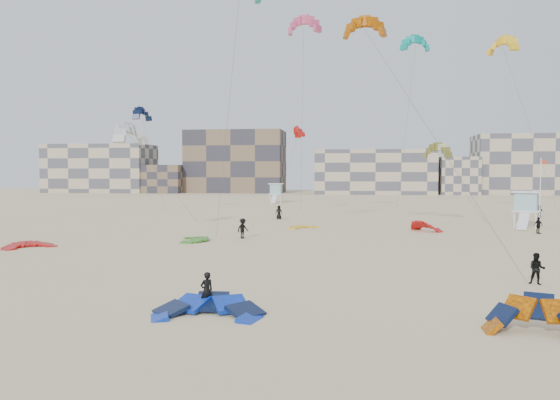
# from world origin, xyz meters

# --- Properties ---
(ground) EXTENTS (320.00, 320.00, 0.00)m
(ground) POSITION_xyz_m (0.00, 0.00, 0.00)
(ground) COLOR beige
(ground) RESTS_ON ground
(kite_ground_blue) EXTENTS (5.09, 5.33, 2.72)m
(kite_ground_blue) POSITION_xyz_m (-1.28, -0.62, 0.00)
(kite_ground_blue) COLOR #1426CB
(kite_ground_blue) RESTS_ON ground
(kite_ground_orange) EXTENTS (4.73, 4.76, 3.74)m
(kite_ground_orange) POSITION_xyz_m (11.76, -1.54, 0.00)
(kite_ground_orange) COLOR orange
(kite_ground_orange) RESTS_ON ground
(kite_ground_red) EXTENTS (5.49, 5.49, 1.38)m
(kite_ground_red) POSITION_xyz_m (-21.21, 17.72, 0.00)
(kite_ground_red) COLOR red
(kite_ground_red) RESTS_ON ground
(kite_ground_green) EXTENTS (4.63, 4.45, 0.82)m
(kite_ground_green) POSITION_xyz_m (-9.31, 23.72, 0.00)
(kite_ground_green) COLOR green
(kite_ground_green) RESTS_ON ground
(kite_ground_red_far) EXTENTS (4.94, 4.93, 3.24)m
(kite_ground_red_far) POSITION_xyz_m (12.09, 34.61, 0.00)
(kite_ground_red_far) COLOR red
(kite_ground_red_far) RESTS_ON ground
(kite_ground_yellow) EXTENTS (4.47, 4.50, 0.57)m
(kite_ground_yellow) POSITION_xyz_m (-0.75, 35.75, 0.00)
(kite_ground_yellow) COLOR yellow
(kite_ground_yellow) RESTS_ON ground
(kitesurfer_main) EXTENTS (0.72, 0.72, 1.69)m
(kitesurfer_main) POSITION_xyz_m (-1.58, 0.46, 0.84)
(kitesurfer_main) COLOR black
(kitesurfer_main) RESTS_ON ground
(kitesurfer_b) EXTENTS (1.02, 0.91, 1.73)m
(kitesurfer_b) POSITION_xyz_m (14.73, 8.12, 0.87)
(kitesurfer_b) COLOR black
(kitesurfer_b) RESTS_ON ground
(kitesurfer_c) EXTENTS (1.29, 1.37, 1.86)m
(kitesurfer_c) POSITION_xyz_m (-5.28, 25.90, 0.93)
(kitesurfer_c) COLOR black
(kitesurfer_c) RESTS_ON ground
(kitesurfer_d) EXTENTS (0.82, 1.05, 1.67)m
(kitesurfer_d) POSITION_xyz_m (22.84, 33.70, 0.83)
(kitesurfer_d) COLOR black
(kitesurfer_d) RESTS_ON ground
(kitesurfer_e) EXTENTS (0.89, 0.59, 1.80)m
(kitesurfer_e) POSITION_xyz_m (-4.82, 46.25, 0.90)
(kitesurfer_e) COLOR black
(kitesurfer_e) RESTS_ON ground
(kitesurfer_f) EXTENTS (1.01, 1.56, 1.61)m
(kitesurfer_f) POSITION_xyz_m (29.70, 55.27, 0.80)
(kitesurfer_f) COLOR black
(kitesurfer_f) RESTS_ON ground
(kite_fly_orange) EXTENTS (9.24, 23.66, 18.79)m
(kite_fly_orange) POSITION_xyz_m (5.60, 25.55, 18.46)
(kite_fly_orange) COLOR orange
(kite_fly_orange) RESTS_ON ground
(kite_fly_grey) EXTENTS (8.73, 4.92, 10.32)m
(kite_fly_grey) POSITION_xyz_m (-17.28, 28.82, 9.69)
(kite_fly_grey) COLOR silver
(kite_fly_grey) RESTS_ON ground
(kite_fly_pink) EXTENTS (4.82, 5.90, 23.98)m
(kite_fly_pink) POSITION_xyz_m (-1.49, 44.34, 23.81)
(kite_fly_pink) COLOR #CE3B5D
(kite_fly_pink) RESTS_ON ground
(kite_fly_olive) EXTENTS (5.82, 10.82, 8.44)m
(kite_fly_olive) POSITION_xyz_m (13.91, 40.16, 8.31)
(kite_fly_olive) COLOR brown
(kite_fly_olive) RESTS_ON ground
(kite_fly_yellow) EXTENTS (10.97, 5.79, 22.52)m
(kite_fly_yellow) POSITION_xyz_m (23.23, 50.27, 21.96)
(kite_fly_yellow) COLOR yellow
(kite_fly_yellow) RESTS_ON ground
(kite_fly_navy) EXTENTS (8.06, 9.06, 14.58)m
(kite_fly_navy) POSITION_xyz_m (-25.79, 52.94, 14.29)
(kite_fly_navy) COLOR #0E143C
(kite_fly_navy) RESTS_ON ground
(kite_fly_teal_b) EXTENTS (5.50, 7.10, 25.33)m
(kite_fly_teal_b) POSITION_xyz_m (13.51, 60.53, 24.84)
(kite_fly_teal_b) COLOR #089B91
(kite_fly_teal_b) RESTS_ON ground
(kite_fly_red) EXTENTS (5.73, 4.02, 12.25)m
(kite_fly_red) POSITION_xyz_m (-3.47, 57.80, 11.86)
(kite_fly_red) COLOR red
(kite_fly_red) RESTS_ON ground
(lifeguard_tower_near) EXTENTS (3.69, 5.94, 4.00)m
(lifeguard_tower_near) POSITION_xyz_m (23.51, 39.93, 1.98)
(lifeguard_tower_near) COLOR white
(lifeguard_tower_near) RESTS_ON ground
(lifeguard_tower_far) EXTENTS (2.73, 5.20, 3.80)m
(lifeguard_tower_far) POSITION_xyz_m (-10.60, 83.11, 1.89)
(lifeguard_tower_far) COLOR white
(lifeguard_tower_far) RESTS_ON ground
(flagpole) EXTENTS (0.61, 0.09, 7.56)m
(flagpole) POSITION_xyz_m (23.85, 36.55, 3.98)
(flagpole) COLOR white
(flagpole) RESTS_ON ground
(condo_west_a) EXTENTS (30.00, 15.00, 14.00)m
(condo_west_a) POSITION_xyz_m (-70.00, 130.00, 7.00)
(condo_west_a) COLOR #BDAB8B
(condo_west_a) RESTS_ON ground
(condo_west_b) EXTENTS (28.00, 14.00, 18.00)m
(condo_west_b) POSITION_xyz_m (-30.00, 134.00, 9.00)
(condo_west_b) COLOR brown
(condo_west_b) RESTS_ON ground
(condo_mid) EXTENTS (32.00, 16.00, 12.00)m
(condo_mid) POSITION_xyz_m (10.00, 130.00, 6.00)
(condo_mid) COLOR #BDAB8B
(condo_mid) RESTS_ON ground
(condo_east) EXTENTS (26.00, 14.00, 16.00)m
(condo_east) POSITION_xyz_m (50.00, 132.00, 8.00)
(condo_east) COLOR #BDAB8B
(condo_east) RESTS_ON ground
(condo_fill_left) EXTENTS (12.00, 10.00, 8.00)m
(condo_fill_left) POSITION_xyz_m (-50.00, 128.00, 4.00)
(condo_fill_left) COLOR brown
(condo_fill_left) RESTS_ON ground
(condo_fill_right) EXTENTS (10.00, 10.00, 10.00)m
(condo_fill_right) POSITION_xyz_m (32.00, 128.00, 5.00)
(condo_fill_right) COLOR #BDAB8B
(condo_fill_right) RESTS_ON ground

